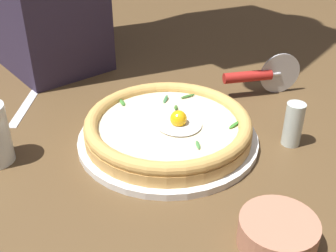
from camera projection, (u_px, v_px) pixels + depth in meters
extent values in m
cube|color=brown|center=(194.00, 158.00, 0.73)|extent=(2.40, 2.40, 0.03)
cylinder|color=white|center=(168.00, 139.00, 0.75)|extent=(0.31, 0.31, 0.01)
cylinder|color=tan|center=(168.00, 131.00, 0.74)|extent=(0.29, 0.29, 0.02)
torus|color=tan|center=(168.00, 123.00, 0.73)|extent=(0.29, 0.29, 0.02)
cylinder|color=beige|center=(168.00, 125.00, 0.73)|extent=(0.24, 0.24, 0.00)
ellipsoid|color=white|center=(179.00, 124.00, 0.73)|extent=(0.08, 0.08, 0.01)
sphere|color=#FEB312|center=(178.00, 119.00, 0.72)|extent=(0.03, 0.03, 0.03)
ellipsoid|color=#347C29|center=(234.00, 125.00, 0.72)|extent=(0.01, 0.03, 0.01)
ellipsoid|color=#3E7229|center=(176.00, 107.00, 0.78)|extent=(0.03, 0.02, 0.01)
ellipsoid|color=#376D3D|center=(166.00, 99.00, 0.80)|extent=(0.02, 0.02, 0.01)
ellipsoid|color=#4C8D45|center=(198.00, 145.00, 0.67)|extent=(0.02, 0.02, 0.01)
ellipsoid|color=#428735|center=(122.00, 102.00, 0.79)|extent=(0.02, 0.01, 0.01)
ellipsoid|color=#376A2A|center=(188.00, 96.00, 0.81)|extent=(0.01, 0.03, 0.00)
cylinder|color=#B5765A|center=(278.00, 233.00, 0.54)|extent=(0.10, 0.10, 0.04)
cylinder|color=silver|center=(280.00, 73.00, 0.89)|extent=(0.03, 0.08, 0.09)
cylinder|color=silver|center=(275.00, 74.00, 0.89)|extent=(0.01, 0.02, 0.01)
cylinder|color=red|center=(248.00, 76.00, 0.88)|extent=(0.06, 0.10, 0.02)
cube|color=silver|center=(25.00, 107.00, 0.85)|extent=(0.14, 0.10, 0.00)
cube|color=black|center=(42.00, 79.00, 0.96)|extent=(0.08, 0.06, 0.01)
cylinder|color=silver|center=(293.00, 124.00, 0.73)|extent=(0.03, 0.03, 0.08)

